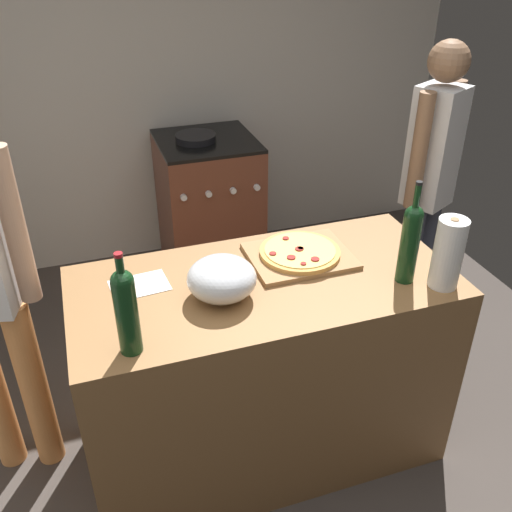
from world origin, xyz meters
TOP-DOWN VIEW (x-y plane):
  - ground_plane at (0.00, 1.30)m, footprint 3.85×3.19m
  - kitchen_wall_rear at (0.00, 2.64)m, footprint 3.85×0.10m
  - counter at (0.01, 0.71)m, footprint 1.45×0.68m
  - cutting_board at (0.20, 0.81)m, footprint 0.40×0.32m
  - pizza at (0.20, 0.81)m, footprint 0.32×0.32m
  - mixing_bowl at (-0.17, 0.66)m, footprint 0.25×0.25m
  - paper_towel_roll at (0.63, 0.47)m, footprint 0.11×0.11m
  - wine_bottle_dark at (0.51, 0.55)m, footprint 0.07×0.07m
  - wine_bottle_amber at (-0.52, 0.47)m, footprint 0.07×0.07m
  - recipe_sheet at (-0.44, 0.82)m, footprint 0.22×0.17m
  - stove at (0.18, 2.24)m, footprint 0.58×0.62m
  - person_in_red at (1.08, 1.26)m, footprint 0.34×0.27m

SIDE VIEW (x-z plane):
  - ground_plane at x=0.00m, z-range -0.02..0.00m
  - counter at x=0.01m, z-range 0.00..0.89m
  - stove at x=0.18m, z-range -0.02..0.93m
  - recipe_sheet at x=-0.44m, z-range 0.89..0.89m
  - cutting_board at x=0.20m, z-range 0.89..0.91m
  - person_in_red at x=1.08m, z-range 0.11..1.70m
  - pizza at x=0.20m, z-range 0.90..0.93m
  - mixing_bowl at x=-0.17m, z-range 0.89..1.04m
  - paper_towel_roll at x=0.63m, z-range 0.88..1.16m
  - wine_bottle_amber at x=-0.52m, z-range 0.87..1.23m
  - wine_bottle_dark at x=0.51m, z-range 0.85..1.26m
  - kitchen_wall_rear at x=0.00m, z-range 0.00..2.60m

